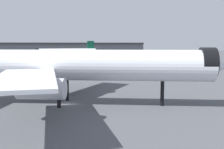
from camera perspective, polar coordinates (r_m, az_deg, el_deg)
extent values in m
plane|color=#4C4F54|center=(53.25, -9.52, -6.28)|extent=(900.00, 900.00, 0.00)
cylinder|color=silver|center=(51.87, -7.75, 2.02)|extent=(52.29, 13.32, 5.92)
cone|color=silver|center=(52.82, 20.99, 1.73)|extent=(7.28, 6.68, 5.80)
cylinder|color=black|center=(52.46, 19.77, 2.23)|extent=(3.50, 6.30, 5.98)
cube|color=silver|center=(67.07, -8.44, 2.37)|extent=(17.81, 24.66, 0.47)
cylinder|color=#B7BAC1|center=(64.24, -7.89, 0.45)|extent=(7.67, 4.27, 3.26)
cube|color=silver|center=(39.20, -18.12, -0.75)|extent=(12.16, 24.46, 0.47)
cylinder|color=#B7BAC1|center=(41.61, -14.95, -2.97)|extent=(7.67, 4.27, 3.26)
cylinder|color=black|center=(51.66, 10.72, -4.02)|extent=(0.71, 0.71, 4.74)
cylinder|color=black|center=(56.12, -9.59, -3.16)|extent=(0.71, 0.71, 4.74)
cylinder|color=black|center=(50.21, -11.33, -4.33)|extent=(0.71, 0.71, 4.74)
cylinder|color=silver|center=(191.34, -9.75, 4.78)|extent=(42.04, 16.80, 4.90)
cone|color=silver|center=(188.63, -16.11, 4.60)|extent=(6.54, 6.14, 4.80)
cone|color=silver|center=(196.32, -3.63, 4.90)|extent=(7.43, 6.28, 4.66)
cylinder|color=black|center=(188.69, -15.82, 4.72)|extent=(3.53, 5.37, 4.95)
cube|color=silver|center=(180.25, -8.01, 4.52)|extent=(7.25, 19.25, 0.39)
cylinder|color=#B7BAC1|center=(182.34, -8.47, 4.03)|extent=(6.46, 4.28, 2.70)
cube|color=silver|center=(203.74, -9.45, 4.71)|extent=(16.42, 19.56, 0.39)
cylinder|color=#B7BAC1|center=(201.36, -9.60, 4.23)|extent=(6.46, 4.28, 2.70)
cube|color=#0F5138|center=(195.31, -4.60, 6.04)|extent=(5.02, 1.92, 7.84)
cube|color=silver|center=(190.75, -3.93, 5.00)|extent=(5.84, 8.41, 0.29)
cube|color=silver|center=(200.44, -4.74, 5.07)|extent=(5.84, 8.41, 0.29)
cylinder|color=black|center=(189.51, -13.76, 3.34)|extent=(0.59, 0.59, 3.92)
cylinder|color=black|center=(189.39, -8.95, 3.45)|extent=(0.59, 0.59, 3.92)
cylinder|color=black|center=(194.43, -9.25, 3.52)|extent=(0.59, 0.59, 3.92)
cube|color=slate|center=(267.05, -15.61, 5.03)|extent=(203.34, 42.18, 12.19)
cube|color=#232628|center=(266.99, -15.66, 6.47)|extent=(203.54, 44.91, 1.20)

